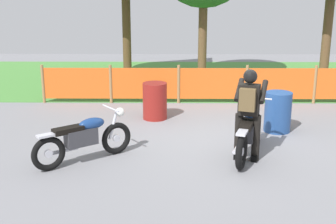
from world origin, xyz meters
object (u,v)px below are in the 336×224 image
(motorcycle_trailing, at_px, (249,131))
(oil_drum, at_px, (155,101))
(spare_drum, at_px, (278,112))
(rider_trailing, at_px, (248,110))
(motorcycle_lead, at_px, (84,138))

(motorcycle_trailing, bearing_deg, oil_drum, 57.70)
(oil_drum, distance_m, spare_drum, 2.89)
(rider_trailing, xyz_separation_m, spare_drum, (0.94, 1.66, -0.51))
(motorcycle_trailing, bearing_deg, rider_trailing, -179.49)
(rider_trailing, height_order, oil_drum, rider_trailing)
(motorcycle_lead, xyz_separation_m, motorcycle_trailing, (3.05, 0.36, 0.03))
(rider_trailing, relative_size, spare_drum, 1.92)
(oil_drum, xyz_separation_m, spare_drum, (2.74, -0.93, 0.00))
(rider_trailing, bearing_deg, oil_drum, 54.23)
(motorcycle_trailing, xyz_separation_m, rider_trailing, (-0.07, -0.21, 0.47))
(spare_drum, bearing_deg, motorcycle_lead, -155.24)
(motorcycle_trailing, height_order, rider_trailing, rider_trailing)
(motorcycle_lead, relative_size, oil_drum, 1.86)
(oil_drum, bearing_deg, rider_trailing, -55.31)
(spare_drum, bearing_deg, motorcycle_trailing, -120.86)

